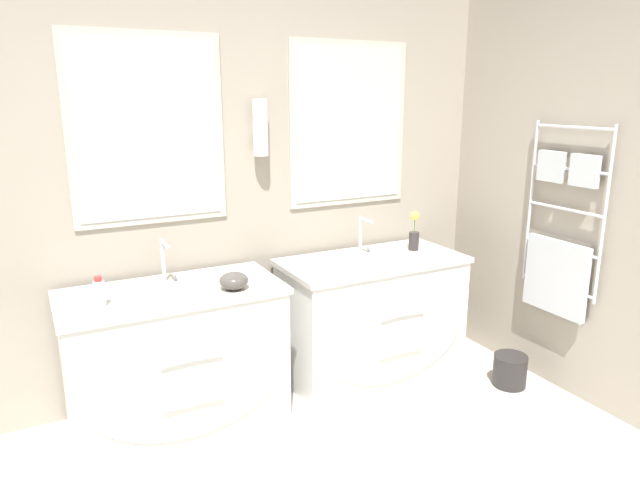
# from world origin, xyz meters

# --- Properties ---
(wall_back) EXTENTS (5.46, 0.17, 2.60)m
(wall_back) POSITION_xyz_m (0.02, 2.08, 1.31)
(wall_back) COLOR #9E9384
(wall_back) RESTS_ON ground_plane
(wall_right) EXTENTS (0.13, 4.08, 2.60)m
(wall_right) POSITION_xyz_m (1.96, 0.93, 1.29)
(wall_right) COLOR #9E9384
(wall_right) RESTS_ON ground_plane
(vanity_left) EXTENTS (1.15, 0.63, 0.78)m
(vanity_left) POSITION_xyz_m (-0.27, 1.70, 0.40)
(vanity_left) COLOR white
(vanity_left) RESTS_ON ground_plane
(vanity_right) EXTENTS (1.15, 0.63, 0.78)m
(vanity_right) POSITION_xyz_m (0.99, 1.70, 0.40)
(vanity_right) COLOR white
(vanity_right) RESTS_ON ground_plane
(faucet_left) EXTENTS (0.17, 0.15, 0.24)m
(faucet_left) POSITION_xyz_m (-0.27, 1.87, 0.90)
(faucet_left) COLOR silver
(faucet_left) RESTS_ON vanity_left
(faucet_right) EXTENTS (0.17, 0.15, 0.24)m
(faucet_right) POSITION_xyz_m (0.99, 1.87, 0.90)
(faucet_right) COLOR silver
(faucet_right) RESTS_ON vanity_right
(toiletry_bottle) EXTENTS (0.05, 0.05, 0.15)m
(toiletry_bottle) POSITION_xyz_m (-0.63, 1.64, 0.85)
(toiletry_bottle) COLOR silver
(toiletry_bottle) RESTS_ON vanity_left
(amenity_bowl) EXTENTS (0.15, 0.15, 0.09)m
(amenity_bowl) POSITION_xyz_m (0.03, 1.59, 0.83)
(amenity_bowl) COLOR #4C4742
(amenity_bowl) RESTS_ON vanity_left
(flower_vase) EXTENTS (0.07, 0.07, 0.26)m
(flower_vase) POSITION_xyz_m (1.34, 1.78, 0.89)
(flower_vase) COLOR #332D2D
(flower_vase) RESTS_ON vanity_right
(waste_bin) EXTENTS (0.21, 0.21, 0.20)m
(waste_bin) POSITION_xyz_m (1.67, 1.18, 0.11)
(waste_bin) COLOR #282626
(waste_bin) RESTS_ON ground_plane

